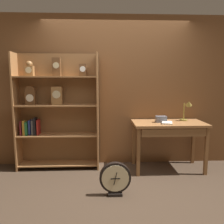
% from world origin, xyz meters
% --- Properties ---
extents(ground_plane, '(10.00, 10.00, 0.00)m').
position_xyz_m(ground_plane, '(0.00, 0.00, 0.00)').
color(ground_plane, '#3D2D21').
extents(back_wood_panel, '(4.80, 0.05, 2.60)m').
position_xyz_m(back_wood_panel, '(0.00, 1.19, 1.30)').
color(back_wood_panel, brown).
rests_on(back_wood_panel, ground).
extents(bookshelf, '(1.36, 0.31, 1.94)m').
position_xyz_m(bookshelf, '(-1.03, 1.00, 0.99)').
color(bookshelf, '#9E6B3D').
rests_on(bookshelf, ground).
extents(workbench, '(1.18, 0.61, 0.81)m').
position_xyz_m(workbench, '(0.85, 0.80, 0.70)').
color(workbench, brown).
rests_on(workbench, ground).
extents(desk_lamp, '(0.19, 0.19, 0.36)m').
position_xyz_m(desk_lamp, '(1.20, 0.94, 1.02)').
color(desk_lamp, olive).
rests_on(desk_lamp, workbench).
extents(toolbox_small, '(0.17, 0.11, 0.10)m').
position_xyz_m(toolbox_small, '(0.72, 0.83, 0.86)').
color(toolbox_small, '#595960').
rests_on(toolbox_small, workbench).
extents(open_repair_manual, '(0.21, 0.26, 0.02)m').
position_xyz_m(open_repair_manual, '(0.79, 0.71, 0.82)').
color(open_repair_manual, silver).
rests_on(open_repair_manual, workbench).
extents(round_clock_large, '(0.41, 0.11, 0.45)m').
position_xyz_m(round_clock_large, '(-0.08, -0.01, 0.23)').
color(round_clock_large, black).
rests_on(round_clock_large, ground).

